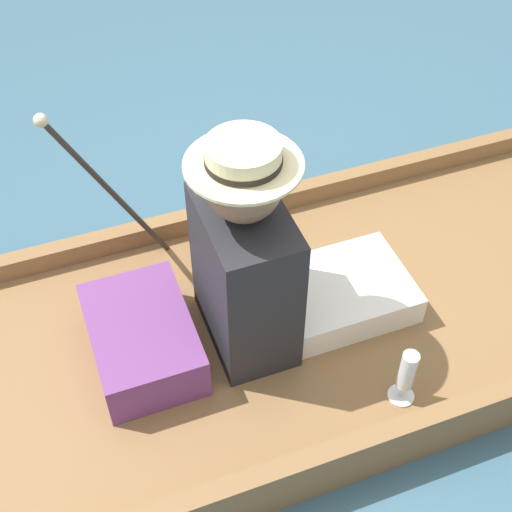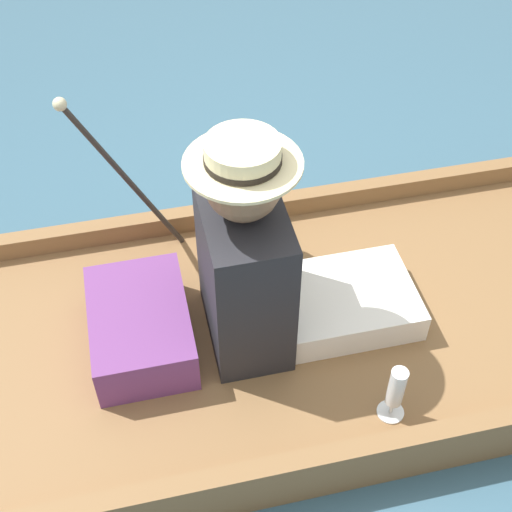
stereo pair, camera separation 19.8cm
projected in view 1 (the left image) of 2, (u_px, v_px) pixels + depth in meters
name	position (u px, v px, depth m)	size (l,w,h in m)	color
ground_plane	(275.00, 343.00, 2.49)	(16.00, 16.00, 0.00)	#385B70
punt_boat	(275.00, 332.00, 2.44)	(1.13, 3.32, 0.20)	brown
seat_cushion	(142.00, 339.00, 2.25)	(0.45, 0.31, 0.17)	#6B3875
seated_person	(267.00, 265.00, 2.18)	(0.38, 0.73, 0.78)	white
teddy_bear	(220.00, 211.00, 2.49)	(0.30, 0.18, 0.43)	beige
wine_glass	(407.00, 373.00, 2.11)	(0.08, 0.08, 0.21)	silver
walking_cane	(97.00, 177.00, 2.30)	(0.04, 0.35, 0.68)	#2D2823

